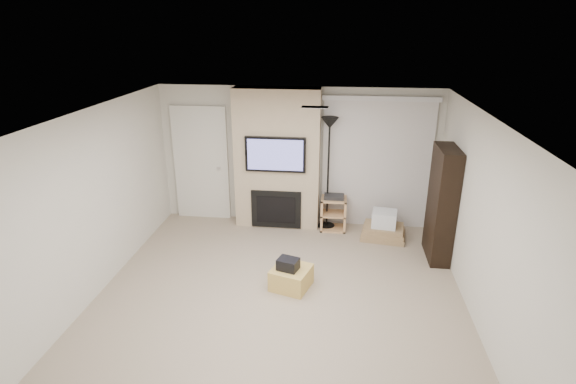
# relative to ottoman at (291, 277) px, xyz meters

# --- Properties ---
(floor) EXTENTS (5.00, 5.50, 0.00)m
(floor) POSITION_rel_ottoman_xyz_m (-0.14, -0.44, -0.15)
(floor) COLOR tan
(floor) RESTS_ON ground
(ceiling) EXTENTS (5.00, 5.50, 0.00)m
(ceiling) POSITION_rel_ottoman_xyz_m (-0.14, -0.44, 2.35)
(ceiling) COLOR white
(ceiling) RESTS_ON wall_back
(wall_back) EXTENTS (5.00, 0.00, 2.50)m
(wall_back) POSITION_rel_ottoman_xyz_m (-0.14, 2.31, 1.10)
(wall_back) COLOR beige
(wall_back) RESTS_ON ground
(wall_left) EXTENTS (0.00, 5.50, 2.50)m
(wall_left) POSITION_rel_ottoman_xyz_m (-2.64, -0.44, 1.10)
(wall_left) COLOR beige
(wall_left) RESTS_ON ground
(wall_right) EXTENTS (0.00, 5.50, 2.50)m
(wall_right) POSITION_rel_ottoman_xyz_m (2.36, -0.44, 1.10)
(wall_right) COLOR beige
(wall_right) RESTS_ON ground
(hvac_vent) EXTENTS (0.35, 0.18, 0.01)m
(hvac_vent) POSITION_rel_ottoman_xyz_m (0.26, 0.36, 2.35)
(hvac_vent) COLOR silver
(hvac_vent) RESTS_ON ceiling
(ottoman) EXTENTS (0.63, 0.63, 0.30)m
(ottoman) POSITION_rel_ottoman_xyz_m (0.00, 0.00, 0.00)
(ottoman) COLOR #D4AE57
(ottoman) RESTS_ON floor
(black_bag) EXTENTS (0.33, 0.29, 0.16)m
(black_bag) POSITION_rel_ottoman_xyz_m (-0.04, -0.03, 0.23)
(black_bag) COLOR black
(black_bag) RESTS_ON ottoman
(fireplace_wall) EXTENTS (1.50, 0.47, 2.50)m
(fireplace_wall) POSITION_rel_ottoman_xyz_m (-0.49, 2.10, 1.09)
(fireplace_wall) COLOR tan
(fireplace_wall) RESTS_ON floor
(entry_door) EXTENTS (1.02, 0.11, 2.14)m
(entry_door) POSITION_rel_ottoman_xyz_m (-1.93, 2.28, 0.90)
(entry_door) COLOR silver
(entry_door) RESTS_ON floor
(vertical_blinds) EXTENTS (1.98, 0.10, 2.37)m
(vertical_blinds) POSITION_rel_ottoman_xyz_m (1.26, 2.26, 1.12)
(vertical_blinds) COLOR silver
(vertical_blinds) RESTS_ON floor
(floor_lamp) EXTENTS (0.30, 0.30, 2.03)m
(floor_lamp) POSITION_rel_ottoman_xyz_m (0.42, 2.06, 1.45)
(floor_lamp) COLOR black
(floor_lamp) RESTS_ON floor
(av_stand) EXTENTS (0.45, 0.38, 0.66)m
(av_stand) POSITION_rel_ottoman_xyz_m (0.54, 1.98, 0.20)
(av_stand) COLOR tan
(av_stand) RESTS_ON floor
(box_stack) EXTENTS (0.81, 0.66, 0.50)m
(box_stack) POSITION_rel_ottoman_xyz_m (1.42, 1.73, 0.04)
(box_stack) COLOR #9F8057
(box_stack) RESTS_ON floor
(bookshelf) EXTENTS (0.30, 0.80, 1.80)m
(bookshelf) POSITION_rel_ottoman_xyz_m (2.20, 1.16, 0.75)
(bookshelf) COLOR black
(bookshelf) RESTS_ON floor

